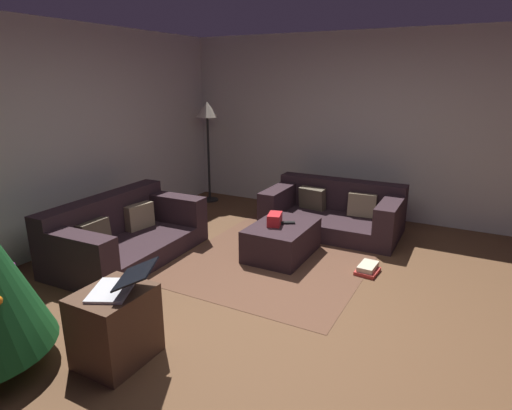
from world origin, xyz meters
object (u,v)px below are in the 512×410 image
object	(u,v)px
tv_remote	(288,223)
side_table	(115,326)
couch_right	(334,212)
corner_lamp	(207,117)
gift_box	(275,219)
book_stack	(368,269)
laptop	(121,284)
couch_left	(123,234)
ottoman	(282,240)

from	to	relation	value
tv_remote	side_table	size ratio (longest dim) A/B	0.29
couch_right	corner_lamp	world-z (taller)	corner_lamp
gift_box	side_table	xyz separation A→B (m)	(-2.25, 0.17, -0.17)
tv_remote	book_stack	xyz separation A→B (m)	(-0.06, -0.95, -0.34)
gift_box	book_stack	world-z (taller)	gift_box
book_stack	corner_lamp	world-z (taller)	corner_lamp
laptop	book_stack	xyz separation A→B (m)	(2.27, -1.19, -0.56)
couch_left	couch_right	bearing A→B (deg)	135.32
laptop	book_stack	distance (m)	2.62
laptop	corner_lamp	world-z (taller)	corner_lamp
couch_left	book_stack	world-z (taller)	couch_left
couch_right	book_stack	size ratio (longest dim) A/B	5.59
side_table	book_stack	xyz separation A→B (m)	(2.30, -1.25, -0.23)
couch_left	side_table	bearing A→B (deg)	41.34
tv_remote	book_stack	size ratio (longest dim) A/B	0.51
couch_left	side_table	size ratio (longest dim) A/B	3.31
ottoman	tv_remote	size ratio (longest dim) A/B	5.59
gift_box	side_table	distance (m)	2.27
book_stack	couch_left	bearing A→B (deg)	108.96
laptop	corner_lamp	size ratio (longest dim) A/B	0.34
gift_box	laptop	world-z (taller)	laptop
couch_left	tv_remote	size ratio (longest dim) A/B	11.29
laptop	tv_remote	bearing A→B (deg)	-5.76
gift_box	tv_remote	distance (m)	0.17
ottoman	side_table	size ratio (longest dim) A/B	1.64
gift_box	couch_right	bearing A→B (deg)	-16.03
ottoman	corner_lamp	bearing A→B (deg)	53.20
ottoman	gift_box	xyz separation A→B (m)	(-0.04, 0.07, 0.25)
book_stack	corner_lamp	distance (m)	3.63
ottoman	gift_box	size ratio (longest dim) A/B	3.72
book_stack	couch_right	bearing A→B (deg)	33.70
book_stack	ottoman	bearing A→B (deg)	90.17
laptop	corner_lamp	bearing A→B (deg)	25.91
tv_remote	book_stack	distance (m)	1.01
gift_box	book_stack	distance (m)	1.14
laptop	book_stack	world-z (taller)	laptop
couch_right	side_table	world-z (taller)	couch_right
ottoman	corner_lamp	size ratio (longest dim) A/B	0.55
couch_left	couch_right	xyz separation A→B (m)	(2.00, -1.84, -0.02)
gift_box	laptop	bearing A→B (deg)	177.08
side_table	book_stack	size ratio (longest dim) A/B	1.75
couch_right	ottoman	bearing A→B (deg)	76.28
ottoman	book_stack	bearing A→B (deg)	-89.83
book_stack	corner_lamp	size ratio (longest dim) A/B	0.19
gift_box	laptop	size ratio (longest dim) A/B	0.44
couch_right	couch_left	bearing A→B (deg)	46.63
corner_lamp	gift_box	bearing A→B (deg)	-128.57
book_stack	gift_box	bearing A→B (deg)	92.31
tv_remote	side_table	distance (m)	2.38
ottoman	tv_remote	bearing A→B (deg)	-37.70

